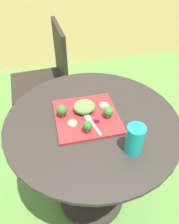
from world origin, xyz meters
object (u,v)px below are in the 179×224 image
drinking_glass (134,141)px  patio_chair (49,74)px  salad_plate (87,117)px  fork (91,122)px

drinking_glass → patio_chair: bearing=105.1°
salad_plate → drinking_glass: size_ratio=2.27×
drinking_glass → fork: (-0.13, 0.19, -0.04)m
salad_plate → fork: 0.05m
drinking_glass → salad_plate: bearing=121.4°
patio_chair → salad_plate: 0.85m
salad_plate → fork: fork is taller
salad_plate → patio_chair: bearing=99.7°
patio_chair → fork: patio_chair is taller
patio_chair → salad_plate: bearing=-80.3°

